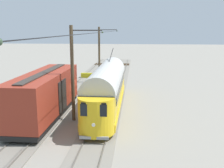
{
  "coord_description": "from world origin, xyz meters",
  "views": [
    {
      "loc": [
        -5.09,
        24.8,
        7.51
      ],
      "look_at": [
        -2.84,
        0.26,
        2.32
      ],
      "focal_mm": 41.9,
      "sensor_mm": 36.0,
      "label": 1
    }
  ],
  "objects_px": {
    "boxcar_adjacent": "(45,94)",
    "catenary_pole_mid_near": "(73,72)",
    "catenary_pole_foreground": "(100,54)",
    "track_end_bumper": "(87,76)",
    "vintage_streetcar": "(107,87)"
  },
  "relations": [
    {
      "from": "boxcar_adjacent",
      "to": "catenary_pole_foreground",
      "type": "distance_m",
      "value": 15.84
    },
    {
      "from": "catenary_pole_mid_near",
      "to": "track_end_bumper",
      "type": "height_order",
      "value": "catenary_pole_mid_near"
    },
    {
      "from": "boxcar_adjacent",
      "to": "catenary_pole_mid_near",
      "type": "distance_m",
      "value": 3.14
    },
    {
      "from": "catenary_pole_mid_near",
      "to": "catenary_pole_foreground",
      "type": "bearing_deg",
      "value": -90.0
    },
    {
      "from": "catenary_pole_foreground",
      "to": "track_end_bumper",
      "type": "xyz_separation_m",
      "value": [
        2.49,
        -3.32,
        -3.67
      ]
    },
    {
      "from": "vintage_streetcar",
      "to": "boxcar_adjacent",
      "type": "distance_m",
      "value": 5.72
    },
    {
      "from": "vintage_streetcar",
      "to": "catenary_pole_foreground",
      "type": "xyz_separation_m",
      "value": [
        2.41,
        -12.58,
        1.81
      ]
    },
    {
      "from": "boxcar_adjacent",
      "to": "catenary_pole_mid_near",
      "type": "bearing_deg",
      "value": 175.96
    },
    {
      "from": "catenary_pole_foreground",
      "to": "catenary_pole_mid_near",
      "type": "distance_m",
      "value": 15.7
    },
    {
      "from": "vintage_streetcar",
      "to": "catenary_pole_foreground",
      "type": "bearing_deg",
      "value": -79.16
    },
    {
      "from": "catenary_pole_foreground",
      "to": "track_end_bumper",
      "type": "relative_size",
      "value": 4.34
    },
    {
      "from": "catenary_pole_mid_near",
      "to": "boxcar_adjacent",
      "type": "bearing_deg",
      "value": -4.04
    },
    {
      "from": "boxcar_adjacent",
      "to": "catenary_pole_mid_near",
      "type": "relative_size",
      "value": 1.44
    },
    {
      "from": "vintage_streetcar",
      "to": "catenary_pole_mid_near",
      "type": "height_order",
      "value": "catenary_pole_mid_near"
    },
    {
      "from": "boxcar_adjacent",
      "to": "catenary_pole_mid_near",
      "type": "xyz_separation_m",
      "value": [
        -2.49,
        0.18,
        1.9
      ]
    }
  ]
}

